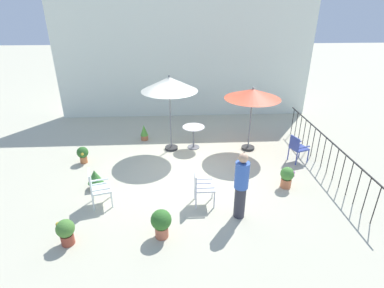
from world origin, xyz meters
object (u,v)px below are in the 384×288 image
Objects in this scene: patio_chair_1 at (297,147)px; potted_plant_0 at (83,154)px; potted_plant_1 at (144,132)px; cafe_table_0 at (194,133)px; potted_plant_2 at (287,176)px; patio_umbrella_1 at (169,85)px; potted_plant_4 at (95,178)px; potted_plant_5 at (161,222)px; patio_chair_0 at (201,186)px; patio_chair_2 at (97,186)px; potted_plant_3 at (66,231)px; standing_person at (241,185)px; patio_umbrella_0 at (253,95)px.

potted_plant_0 is (-6.70, 0.29, -0.19)m from patio_chair_1.
patio_chair_1 is at bearing -21.45° from potted_plant_1.
cafe_table_0 is 1.35× the size of potted_plant_1.
cafe_table_0 is 0.90× the size of patio_chair_1.
potted_plant_0 is 0.89× the size of potted_plant_2.
patio_umbrella_1 is 2.93× the size of patio_chair_1.
potted_plant_4 is (-2.03, -2.30, -1.95)m from patio_umbrella_1.
potted_plant_5 is (-4.13, -3.18, -0.12)m from patio_chair_1.
potted_plant_0 is (-3.52, 2.33, -0.21)m from patio_chair_0.
patio_umbrella_1 is 3.93m from patio_chair_2.
potted_plant_3 is at bearing -102.45° from potted_plant_1.
potted_plant_1 is 3.29m from potted_plant_4.
patio_umbrella_1 is at bearing 164.24° from patio_chair_1.
patio_umbrella_1 reaches higher than standing_person.
cafe_table_0 is 3.64m from potted_plant_0.
patio_umbrella_0 reaches higher than potted_plant_0.
patio_umbrella_1 is at bearing -174.76° from cafe_table_0.
patio_umbrella_0 reaches higher than potted_plant_4.
patio_chair_1 reaches higher than potted_plant_5.
potted_plant_5 is at bearing 3.05° from potted_plant_3.
potted_plant_4 reaches higher than potted_plant_0.
patio_chair_0 reaches higher than potted_plant_4.
potted_plant_3 is 1.97m from potted_plant_5.
potted_plant_2 reaches higher than potted_plant_0.
patio_chair_0 is 3.17m from potted_plant_3.
patio_umbrella_1 is 4.30× the size of potted_plant_3.
patio_chair_1 is 6.92m from potted_plant_3.
patio_chair_0 is 2.93m from potted_plant_4.
potted_plant_2 reaches higher than potted_plant_3.
potted_plant_1 is at bearing 43.11° from potted_plant_0.
patio_chair_0 is at bearing -33.54° from potted_plant_0.
patio_chair_0 reaches higher than patio_chair_1.
patio_umbrella_1 is at bearing 64.01° from potted_plant_3.
patio_umbrella_1 is 3.46m from potted_plant_0.
potted_plant_4 is at bearing 87.00° from potted_plant_3.
standing_person reaches higher than potted_plant_2.
cafe_table_0 is 4.47m from potted_plant_5.
potted_plant_0 is (-2.75, -0.82, -1.93)m from patio_umbrella_1.
potted_plant_0 is at bearing 116.01° from potted_plant_4.
patio_umbrella_0 is at bearing 55.78° from potted_plant_5.
patio_chair_1 is at bearing 18.58° from patio_chair_2.
potted_plant_5 is (1.96, 0.10, 0.05)m from potted_plant_3.
potted_plant_0 is 6.14m from potted_plant_2.
potted_plant_0 is 0.91× the size of potted_plant_3.
potted_plant_3 is (-1.15, -5.22, 0.04)m from potted_plant_1.
potted_plant_4 is at bearing 158.97° from standing_person.
patio_chair_1 is 0.52× the size of standing_person.
potted_plant_1 is at bearing 140.78° from potted_plant_2.
patio_umbrella_0 reaches higher than patio_chair_2.
patio_umbrella_0 reaches higher than potted_plant_1.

